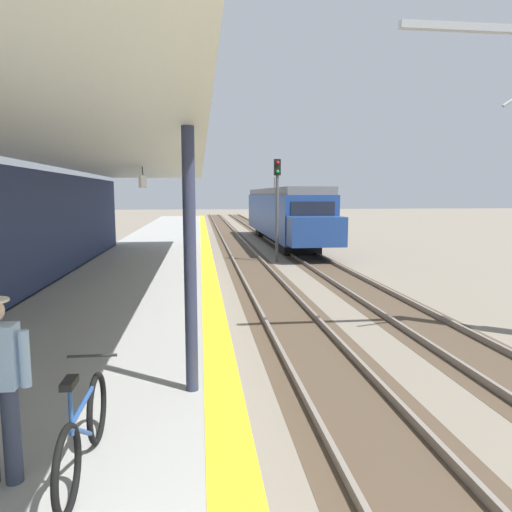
% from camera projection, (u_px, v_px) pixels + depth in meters
% --- Properties ---
extents(station_platform, '(5.00, 80.00, 0.91)m').
position_uv_depth(station_platform, '(144.00, 280.00, 16.52)').
color(station_platform, '#999993').
rests_on(station_platform, ground).
extents(station_building_with_canopy, '(4.85, 24.00, 4.43)m').
position_uv_depth(station_building_with_canopy, '(51.00, 225.00, 11.94)').
color(station_building_with_canopy, '#4C4C4C').
rests_on(station_building_with_canopy, ground).
extents(track_pair_nearest_platform, '(2.34, 120.00, 0.16)m').
position_uv_depth(track_pair_nearest_platform, '(255.00, 270.00, 21.03)').
color(track_pair_nearest_platform, '#4C3D2D').
rests_on(track_pair_nearest_platform, ground).
extents(track_pair_middle, '(2.34, 120.00, 0.16)m').
position_uv_depth(track_pair_middle, '(328.00, 269.00, 21.43)').
color(track_pair_middle, '#4C3D2D').
rests_on(track_pair_middle, ground).
extents(approaching_train, '(2.93, 19.60, 4.76)m').
position_uv_depth(approaching_train, '(283.00, 213.00, 32.72)').
color(approaching_train, navy).
rests_on(approaching_train, ground).
extents(bicycle_beside_commuter, '(0.48, 1.82, 1.04)m').
position_uv_depth(bicycle_beside_commuter, '(84.00, 432.00, 4.25)').
color(bicycle_beside_commuter, black).
rests_on(bicycle_beside_commuter, station_platform).
extents(rail_signal_post, '(0.32, 0.34, 5.20)m').
position_uv_depth(rail_signal_post, '(277.00, 199.00, 23.62)').
color(rail_signal_post, '#4C4C4C').
rests_on(rail_signal_post, ground).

